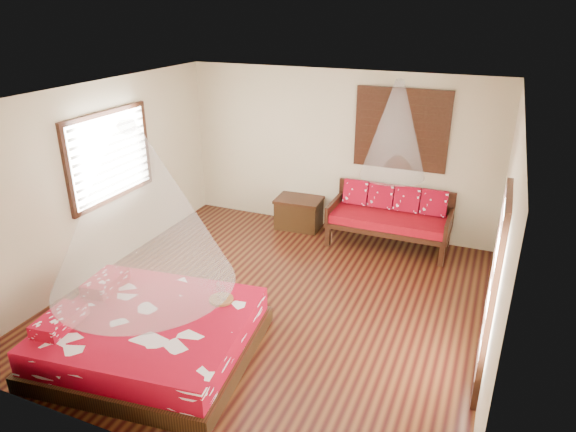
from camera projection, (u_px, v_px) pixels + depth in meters
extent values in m
cube|color=black|center=(273.00, 300.00, 7.10)|extent=(5.50, 5.50, 0.02)
cube|color=silver|center=(270.00, 94.00, 6.01)|extent=(5.50, 5.50, 0.02)
cube|color=beige|center=(101.00, 179.00, 7.54)|extent=(0.02, 5.50, 2.80)
cube|color=beige|center=(503.00, 242.00, 5.57)|extent=(0.02, 5.50, 2.80)
cube|color=beige|center=(338.00, 152.00, 8.90)|extent=(5.50, 0.02, 2.80)
cube|color=beige|center=(133.00, 320.00, 4.21)|extent=(5.50, 0.02, 2.80)
cube|color=black|center=(154.00, 346.00, 5.99)|extent=(2.50, 2.31, 0.20)
cube|color=maroon|center=(152.00, 328.00, 5.89)|extent=(2.39, 2.20, 0.30)
cube|color=maroon|center=(59.00, 321.00, 5.64)|extent=(0.39, 0.63, 0.15)
cube|color=maroon|center=(106.00, 282.00, 6.40)|extent=(0.39, 0.63, 0.15)
cube|color=black|center=(328.00, 234.00, 8.60)|extent=(0.08, 0.08, 0.42)
cube|color=black|center=(442.00, 254.00, 7.93)|extent=(0.08, 0.08, 0.42)
cube|color=black|center=(341.00, 218.00, 9.24)|extent=(0.08, 0.08, 0.42)
cube|color=black|center=(448.00, 234.00, 8.58)|extent=(0.08, 0.08, 0.42)
cube|color=black|center=(388.00, 225.00, 8.52)|extent=(1.98, 0.88, 0.08)
cube|color=maroon|center=(389.00, 219.00, 8.48)|extent=(1.92, 0.82, 0.14)
cube|color=black|center=(395.00, 201.00, 8.75)|extent=(1.98, 0.06, 0.55)
cube|color=black|center=(334.00, 208.00, 8.80)|extent=(0.06, 0.88, 0.30)
cube|color=black|center=(449.00, 225.00, 8.12)|extent=(0.06, 0.88, 0.30)
cube|color=maroon|center=(356.00, 192.00, 8.85)|extent=(0.42, 0.20, 0.43)
cube|color=maroon|center=(381.00, 196.00, 8.69)|extent=(0.42, 0.20, 0.43)
cube|color=maroon|center=(407.00, 199.00, 8.53)|extent=(0.42, 0.20, 0.43)
cube|color=maroon|center=(434.00, 203.00, 8.37)|extent=(0.42, 0.20, 0.43)
cube|color=black|center=(299.00, 214.00, 9.29)|extent=(0.80, 0.59, 0.50)
cube|color=black|center=(299.00, 200.00, 9.19)|extent=(0.84, 0.63, 0.05)
cube|color=black|center=(401.00, 129.00, 8.29)|extent=(1.52, 0.06, 1.32)
cube|color=black|center=(401.00, 130.00, 8.28)|extent=(1.35, 0.04, 1.10)
cube|color=black|center=(110.00, 156.00, 7.58)|extent=(0.08, 1.74, 1.34)
cube|color=white|center=(112.00, 156.00, 7.57)|extent=(0.04, 1.54, 1.10)
cube|color=black|center=(491.00, 296.00, 5.21)|extent=(0.08, 1.02, 2.16)
cube|color=white|center=(491.00, 287.00, 5.18)|extent=(0.03, 0.82, 1.70)
cylinder|color=brown|center=(221.00, 299.00, 6.15)|extent=(0.29, 0.29, 0.03)
cone|color=white|center=(137.00, 207.00, 5.31)|extent=(1.97, 1.97, 1.80)
cone|color=white|center=(396.00, 130.00, 7.85)|extent=(1.02, 1.02, 1.50)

